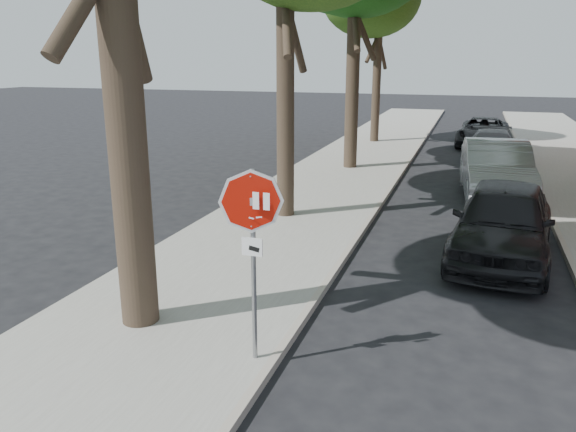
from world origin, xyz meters
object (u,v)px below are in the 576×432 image
(stop_sign, at_px, (252,229))
(car_d, at_px, (483,132))
(car_c, at_px, (492,148))
(car_a, at_px, (503,221))
(car_b, at_px, (496,170))

(stop_sign, distance_m, car_d, 21.98)
(stop_sign, xyz_separation_m, car_c, (3.30, 16.76, -1.29))
(stop_sign, xyz_separation_m, car_d, (3.02, 21.73, -1.28))
(car_d, bearing_deg, car_a, -85.09)
(stop_sign, xyz_separation_m, car_a, (3.30, 5.58, -1.15))
(stop_sign, xyz_separation_m, car_b, (3.30, 11.11, -1.11))
(car_b, xyz_separation_m, car_d, (-0.28, 10.62, -0.18))
(stop_sign, bearing_deg, car_c, 78.86)
(car_b, bearing_deg, car_c, 85.63)
(car_a, xyz_separation_m, car_b, (0.00, 5.53, 0.04))
(car_a, bearing_deg, car_b, 95.99)
(stop_sign, relative_size, car_b, 0.51)
(car_a, distance_m, car_d, 16.15)
(stop_sign, relative_size, car_d, 0.55)
(car_c, relative_size, car_d, 0.95)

